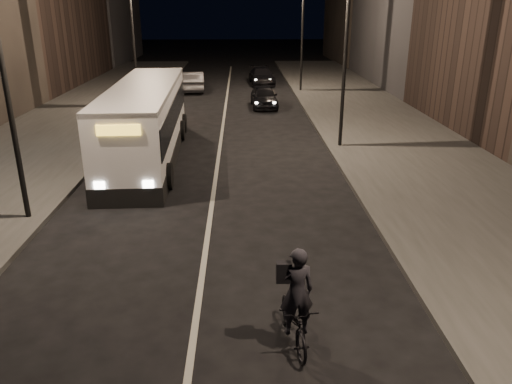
{
  "coord_description": "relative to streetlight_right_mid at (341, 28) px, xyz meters",
  "views": [
    {
      "loc": [
        1.01,
        -10.37,
        6.3
      ],
      "look_at": [
        1.4,
        2.36,
        1.5
      ],
      "focal_mm": 35.0,
      "sensor_mm": 36.0,
      "label": 1
    }
  ],
  "objects": [
    {
      "name": "ground",
      "position": [
        -5.33,
        -12.0,
        -5.36
      ],
      "size": [
        180.0,
        180.0,
        0.0
      ],
      "primitive_type": "plane",
      "color": "black",
      "rests_on": "ground"
    },
    {
      "name": "sidewalk_right",
      "position": [
        3.17,
        2.0,
        -5.28
      ],
      "size": [
        7.0,
        70.0,
        0.16
      ],
      "primitive_type": "cube",
      "color": "#323230",
      "rests_on": "ground"
    },
    {
      "name": "sidewalk_left",
      "position": [
        -13.83,
        2.0,
        -5.28
      ],
      "size": [
        7.0,
        70.0,
        0.16
      ],
      "primitive_type": "cube",
      "color": "#323230",
      "rests_on": "ground"
    },
    {
      "name": "streetlight_right_mid",
      "position": [
        0.0,
        0.0,
        0.0
      ],
      "size": [
        1.2,
        0.44,
        8.12
      ],
      "color": "black",
      "rests_on": "sidewalk_right"
    },
    {
      "name": "streetlight_right_far",
      "position": [
        0.0,
        16.0,
        0.0
      ],
      "size": [
        1.2,
        0.44,
        8.12
      ],
      "color": "black",
      "rests_on": "sidewalk_right"
    },
    {
      "name": "streetlight_left_near",
      "position": [
        -10.66,
        -8.0,
        0.0
      ],
      "size": [
        1.2,
        0.44,
        8.12
      ],
      "color": "black",
      "rests_on": "sidewalk_left"
    },
    {
      "name": "streetlight_left_far",
      "position": [
        -10.66,
        10.0,
        0.0
      ],
      "size": [
        1.2,
        0.44,
        8.12
      ],
      "color": "black",
      "rests_on": "sidewalk_left"
    },
    {
      "name": "city_bus",
      "position": [
        -8.39,
        -1.21,
        -3.64
      ],
      "size": [
        3.14,
        11.83,
        3.16
      ],
      "rotation": [
        0.0,
        0.0,
        0.04
      ],
      "color": "white",
      "rests_on": "ground"
    },
    {
      "name": "cyclist_on_bicycle",
      "position": [
        -3.32,
        -14.19,
        -4.64
      ],
      "size": [
        0.92,
        1.96,
        2.17
      ],
      "rotation": [
        0.0,
        0.0,
        0.14
      ],
      "color": "black",
      "rests_on": "ground"
    },
    {
      "name": "car_near",
      "position": [
        -2.81,
        10.12,
        -4.68
      ],
      "size": [
        1.77,
        4.08,
        1.37
      ],
      "primitive_type": "imported",
      "rotation": [
        0.0,
        0.0,
        0.04
      ],
      "color": "black",
      "rests_on": "ground"
    },
    {
      "name": "car_mid",
      "position": [
        -7.98,
        16.71,
        -4.62
      ],
      "size": [
        1.99,
        4.64,
        1.49
      ],
      "primitive_type": "imported",
      "rotation": [
        0.0,
        0.0,
        3.23
      ],
      "color": "#343437",
      "rests_on": "ground"
    },
    {
      "name": "car_far",
      "position": [
        -2.54,
        20.04,
        -4.68
      ],
      "size": [
        2.25,
        4.81,
        1.36
      ],
      "primitive_type": "imported",
      "rotation": [
        0.0,
        0.0,
        0.08
      ],
      "color": "black",
      "rests_on": "ground"
    }
  ]
}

